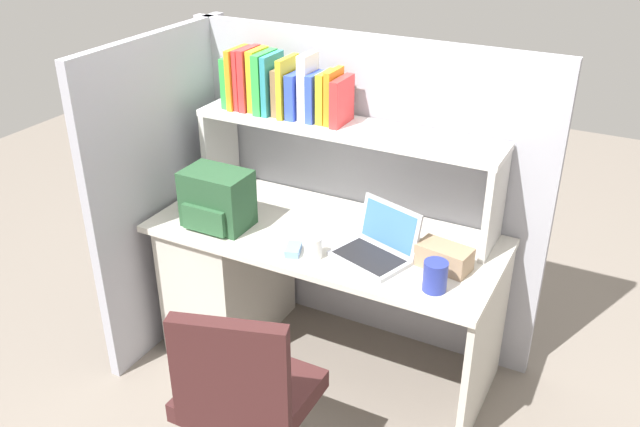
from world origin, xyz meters
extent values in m
plane|color=slate|center=(0.00, 0.00, 0.00)|extent=(8.00, 8.00, 0.00)
cube|color=beige|center=(0.00, 0.00, 0.71)|extent=(1.60, 0.70, 0.03)
cube|color=beige|center=(-0.55, 0.00, 0.35)|extent=(0.40, 0.64, 0.70)
cube|color=beige|center=(0.78, 0.00, 0.35)|extent=(0.03, 0.64, 0.70)
cube|color=#9E9EA8|center=(0.00, 0.38, 0.78)|extent=(1.84, 0.05, 1.55)
cube|color=#9E9EA8|center=(-0.85, -0.05, 0.78)|extent=(0.05, 1.06, 1.55)
cube|color=beige|center=(-0.70, 0.20, 0.94)|extent=(0.03, 0.28, 0.42)
cube|color=beige|center=(0.70, 0.20, 0.94)|extent=(0.03, 0.28, 0.42)
cube|color=silver|center=(0.00, 0.20, 1.17)|extent=(1.44, 0.28, 0.03)
cube|color=green|center=(-0.60, 0.21, 1.30)|extent=(0.03, 0.17, 0.24)
cube|color=orange|center=(-0.57, 0.20, 1.32)|extent=(0.03, 0.17, 0.28)
cube|color=red|center=(-0.54, 0.20, 1.32)|extent=(0.02, 0.15, 0.28)
cube|color=red|center=(-0.50, 0.20, 1.33)|extent=(0.03, 0.16, 0.29)
cube|color=yellow|center=(-0.46, 0.21, 1.32)|extent=(0.04, 0.15, 0.29)
cube|color=green|center=(-0.41, 0.19, 1.32)|extent=(0.04, 0.18, 0.28)
cube|color=teal|center=(-0.37, 0.20, 1.32)|extent=(0.03, 0.17, 0.28)
cube|color=olive|center=(-0.33, 0.21, 1.29)|extent=(0.03, 0.15, 0.22)
cube|color=yellow|center=(-0.29, 0.19, 1.32)|extent=(0.03, 0.17, 0.27)
cube|color=blue|center=(-0.25, 0.21, 1.28)|extent=(0.04, 0.18, 0.21)
cube|color=white|center=(-0.20, 0.21, 1.33)|extent=(0.04, 0.13, 0.30)
cube|color=blue|center=(-0.15, 0.19, 1.29)|extent=(0.04, 0.14, 0.22)
cube|color=yellow|center=(-0.10, 0.21, 1.29)|extent=(0.03, 0.15, 0.23)
cube|color=orange|center=(-0.07, 0.21, 1.30)|extent=(0.03, 0.15, 0.24)
cube|color=red|center=(-0.02, 0.21, 1.29)|extent=(0.04, 0.18, 0.21)
cube|color=#B7BABF|center=(0.28, -0.12, 0.74)|extent=(0.36, 0.31, 0.02)
cube|color=black|center=(0.28, -0.13, 0.75)|extent=(0.31, 0.25, 0.00)
cube|color=#B7BABF|center=(0.32, -0.01, 0.85)|extent=(0.31, 0.15, 0.20)
cube|color=#3F72CC|center=(0.31, -0.02, 0.85)|extent=(0.27, 0.12, 0.16)
cube|color=#264C2D|center=(-0.47, -0.16, 0.86)|extent=(0.30, 0.20, 0.27)
cube|color=#2B5734|center=(-0.47, -0.26, 0.80)|extent=(0.22, 0.04, 0.12)
cube|color=#7299C6|center=(-0.04, -0.23, 0.75)|extent=(0.09, 0.12, 0.03)
cylinder|color=white|center=(0.05, -0.22, 0.78)|extent=(0.08, 0.08, 0.10)
cube|color=#9E7F60|center=(0.57, -0.04, 0.78)|extent=(0.24, 0.15, 0.10)
cylinder|color=navy|center=(0.59, -0.21, 0.79)|extent=(0.10, 0.10, 0.13)
cube|color=#3F1E1E|center=(0.09, -0.80, 0.45)|extent=(0.44, 0.44, 0.08)
cube|color=#3F1E1E|center=(0.15, -0.99, 0.71)|extent=(0.40, 0.18, 0.44)
camera|label=1|loc=(1.22, -2.39, 2.23)|focal=38.02mm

